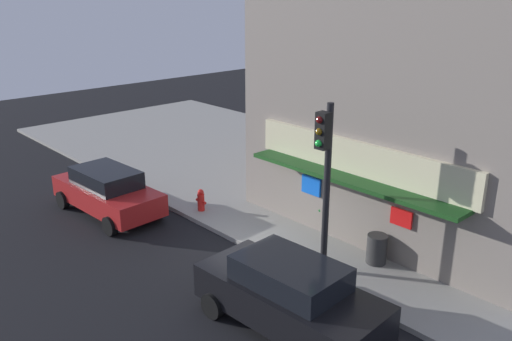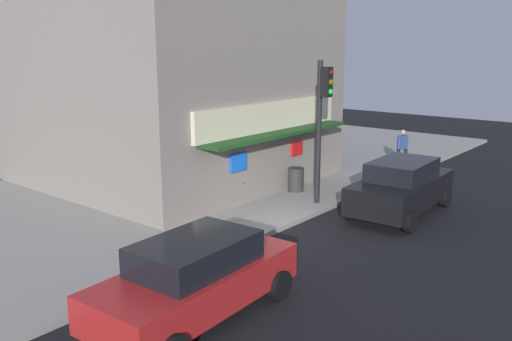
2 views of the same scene
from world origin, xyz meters
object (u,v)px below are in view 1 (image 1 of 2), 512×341
at_px(traffic_light, 325,167).
at_px(fire_hydrant, 201,200).
at_px(parked_car_black, 290,295).
at_px(potted_plant_by_doorway, 326,210).
at_px(trash_can, 377,249).
at_px(parked_car_red, 107,191).

distance_m(traffic_light, fire_hydrant, 6.20).
xyz_separation_m(traffic_light, parked_car_black, (1.08, -2.37, -2.28)).
relative_size(fire_hydrant, potted_plant_by_doorway, 0.77).
height_order(traffic_light, fire_hydrant, traffic_light).
relative_size(traffic_light, trash_can, 5.52).
xyz_separation_m(fire_hydrant, parked_car_red, (-2.29, -2.33, 0.31)).
bearing_deg(parked_car_red, fire_hydrant, 45.55).
height_order(traffic_light, trash_can, traffic_light).
xyz_separation_m(trash_can, potted_plant_by_doorway, (-2.46, 0.70, 0.20)).
bearing_deg(fire_hydrant, parked_car_red, -134.45).
height_order(potted_plant_by_doorway, parked_car_black, parked_car_black).
distance_m(fire_hydrant, parked_car_red, 3.28).
relative_size(traffic_light, parked_car_black, 1.01).
distance_m(potted_plant_by_doorway, parked_car_black, 5.36).
distance_m(fire_hydrant, potted_plant_by_doorway, 4.42).
bearing_deg(traffic_light, fire_hydrant, 178.49).
height_order(trash_can, parked_car_red, parked_car_red).
height_order(potted_plant_by_doorway, parked_car_red, parked_car_red).
xyz_separation_m(traffic_light, fire_hydrant, (-5.61, 0.15, -2.64)).
distance_m(trash_can, parked_car_red, 9.42).
distance_m(potted_plant_by_doorway, parked_car_red, 7.59).
height_order(traffic_light, parked_car_red, traffic_light).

